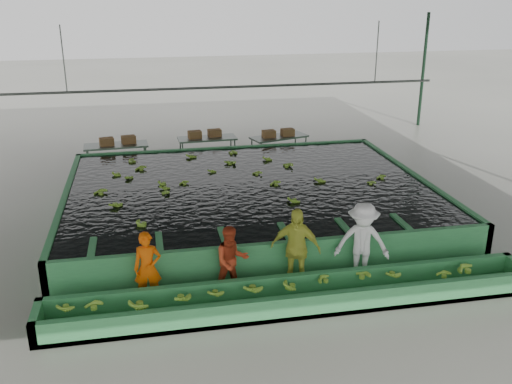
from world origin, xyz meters
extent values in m
plane|color=gray|center=(0.00, 0.00, 0.00)|extent=(80.00, 80.00, 0.00)
cube|color=slate|center=(0.00, 0.00, 5.00)|extent=(20.00, 22.00, 0.04)
cube|color=black|center=(0.00, 1.50, 0.85)|extent=(9.70, 7.70, 0.00)
cylinder|color=#59605B|center=(0.00, 5.00, 3.00)|extent=(0.08, 0.08, 14.00)
cylinder|color=#59605B|center=(-5.00, 5.00, 4.00)|extent=(0.04, 0.04, 2.00)
cylinder|color=#59605B|center=(5.00, 5.00, 4.00)|extent=(0.04, 0.04, 2.00)
imported|color=#EB5607|center=(-2.87, -2.80, 0.76)|extent=(0.56, 0.38, 1.52)
imported|color=#B4371A|center=(-1.17, -2.80, 0.75)|extent=(0.79, 0.65, 1.50)
imported|color=#C6CE41|center=(0.18, -2.80, 0.90)|extent=(1.14, 0.84, 1.80)
imported|color=white|center=(1.66, -2.80, 0.90)|extent=(1.32, 1.01, 1.80)
camera|label=1|loc=(-2.74, -13.22, 6.07)|focal=40.00mm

